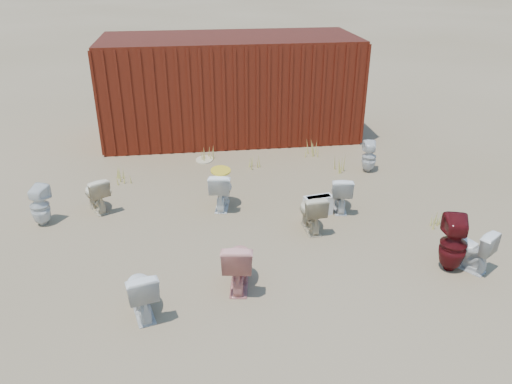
{
  "coord_description": "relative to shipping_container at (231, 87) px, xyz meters",
  "views": [
    {
      "loc": [
        -1.02,
        -6.85,
        4.18
      ],
      "look_at": [
        0.0,
        0.6,
        0.55
      ],
      "focal_mm": 35.0,
      "sensor_mm": 36.0,
      "label": 1
    }
  ],
  "objects": [
    {
      "name": "loose_lid_near",
      "position": [
        -0.76,
        -1.7,
        -1.19
      ],
      "size": [
        0.49,
        0.57,
        0.02
      ],
      "primitive_type": "ellipsoid",
      "rotation": [
        0.0,
        0.0,
        -0.26
      ],
      "color": "beige",
      "rests_on": "ground"
    },
    {
      "name": "shipping_container",
      "position": [
        0.0,
        0.0,
        0.0
      ],
      "size": [
        6.0,
        2.4,
        2.4
      ],
      "primitive_type": "cube",
      "color": "#48160C",
      "rests_on": "ground"
    },
    {
      "name": "toilet_front_a",
      "position": [
        -1.76,
        -6.83,
        -0.85
      ],
      "size": [
        0.55,
        0.76,
        0.69
      ],
      "primitive_type": "imported",
      "rotation": [
        0.0,
        0.0,
        3.4
      ],
      "color": "silver",
      "rests_on": "ground"
    },
    {
      "name": "toilet_front_pink",
      "position": [
        -0.49,
        -6.4,
        -0.82
      ],
      "size": [
        0.53,
        0.8,
        0.75
      ],
      "primitive_type": "imported",
      "rotation": [
        0.0,
        0.0,
        2.98
      ],
      "color": "#DB877E",
      "rests_on": "ground"
    },
    {
      "name": "weed_clump_c",
      "position": [
        2.13,
        -2.79,
        -1.02
      ],
      "size": [
        0.36,
        0.36,
        0.37
      ],
      "primitive_type": "cone",
      "color": "#B4A948",
      "rests_on": "ground"
    },
    {
      "name": "weed_clump_b",
      "position": [
        0.24,
        -2.23,
        -1.05
      ],
      "size": [
        0.32,
        0.32,
        0.29
      ],
      "primitive_type": "cone",
      "color": "#B4A948",
      "rests_on": "ground"
    },
    {
      "name": "toilet_back_a",
      "position": [
        -3.6,
        -4.23,
        -0.85
      ],
      "size": [
        0.42,
        0.42,
        0.7
      ],
      "primitive_type": "imported",
      "rotation": [
        0.0,
        0.0,
        2.75
      ],
      "color": "white",
      "rests_on": "ground"
    },
    {
      "name": "toilet_back_beige_left",
      "position": [
        -2.75,
        -3.82,
        -0.88
      ],
      "size": [
        0.62,
        0.73,
        0.65
      ],
      "primitive_type": "imported",
      "rotation": [
        0.0,
        0.0,
        3.63
      ],
      "color": "beige",
      "rests_on": "ground"
    },
    {
      "name": "toilet_front_e",
      "position": [
        2.86,
        -6.42,
        -0.87
      ],
      "size": [
        0.67,
        0.75,
        0.66
      ],
      "primitive_type": "imported",
      "rotation": [
        0.0,
        0.0,
        3.74
      ],
      "color": "silver",
      "rests_on": "ground"
    },
    {
      "name": "weed_clump_f",
      "position": [
        3.02,
        -5.17,
        -1.06
      ],
      "size": [
        0.28,
        0.28,
        0.28
      ],
      "primitive_type": "cone",
      "color": "#B4A948",
      "rests_on": "ground"
    },
    {
      "name": "loose_tank",
      "position": [
        1.11,
        -4.52,
        -1.02
      ],
      "size": [
        0.53,
        0.28,
        0.35
      ],
      "primitive_type": "cube",
      "rotation": [
        0.0,
        0.0,
        0.17
      ],
      "color": "silver",
      "rests_on": "ground"
    },
    {
      "name": "toilet_back_e",
      "position": [
        2.63,
        -2.79,
        -0.87
      ],
      "size": [
        0.35,
        0.35,
        0.66
      ],
      "primitive_type": "imported",
      "rotation": [
        0.0,
        0.0,
        2.94
      ],
      "color": "silver",
      "rests_on": "ground"
    },
    {
      "name": "toilet_back_beige_right",
      "position": [
        0.86,
        -5.02,
        -0.86
      ],
      "size": [
        0.42,
        0.68,
        0.67
      ],
      "primitive_type": "imported",
      "rotation": [
        0.0,
        0.0,
        3.21
      ],
      "color": "#C7B691",
      "rests_on": "ground"
    },
    {
      "name": "toilet_front_c",
      "position": [
        1.54,
        -4.38,
        -0.87
      ],
      "size": [
        0.48,
        0.71,
        0.66
      ],
      "primitive_type": "imported",
      "rotation": [
        0.0,
        0.0,
        2.96
      ],
      "color": "white",
      "rests_on": "ground"
    },
    {
      "name": "yellow_lid",
      "position": [
        -0.54,
        -4.0,
        -0.49
      ],
      "size": [
        0.36,
        0.44,
        0.02
      ],
      "primitive_type": "ellipsoid",
      "color": "gold",
      "rests_on": "toilet_back_yellowlid"
    },
    {
      "name": "toilet_back_yellowlid",
      "position": [
        -0.54,
        -4.0,
        -0.85
      ],
      "size": [
        0.51,
        0.75,
        0.7
      ],
      "primitive_type": "imported",
      "rotation": [
        0.0,
        0.0,
        2.95
      ],
      "color": "white",
      "rests_on": "ground"
    },
    {
      "name": "weed_clump_e",
      "position": [
        1.66,
        -1.7,
        -1.04
      ],
      "size": [
        0.34,
        0.34,
        0.32
      ],
      "primitive_type": "cone",
      "color": "#B4A948",
      "rests_on": "ground"
    },
    {
      "name": "weed_clump_a",
      "position": [
        -2.39,
        -2.62,
        -1.05
      ],
      "size": [
        0.36,
        0.36,
        0.29
      ],
      "primitive_type": "cone",
      "color": "#B4A948",
      "rests_on": "ground"
    },
    {
      "name": "toilet_front_maroon",
      "position": [
        2.59,
        -6.42,
        -0.78
      ],
      "size": [
        0.48,
        0.48,
        0.85
      ],
      "primitive_type": "imported",
      "rotation": [
        0.0,
        0.0,
        2.85
      ],
      "color": "#500D10",
      "rests_on": "ground"
    },
    {
      "name": "weed_clump_d",
      "position": [
        -0.69,
        -1.7,
        -1.06
      ],
      "size": [
        0.3,
        0.3,
        0.28
      ],
      "primitive_type": "cone",
      "color": "#B4A948",
      "rests_on": "ground"
    },
    {
      "name": "loose_lid_far",
      "position": [
        -2.81,
        -3.05,
        -1.19
      ],
      "size": [
        0.57,
        0.59,
        0.02
      ],
      "primitive_type": "ellipsoid",
      "rotation": [
        0.0,
        0.0,
        0.63
      ],
      "color": "beige",
      "rests_on": "ground"
    },
    {
      "name": "ground",
      "position": [
        0.0,
        -5.2,
        -1.2
      ],
      "size": [
        100.0,
        100.0,
        0.0
      ],
      "primitive_type": "plane",
      "color": "brown",
      "rests_on": "ground"
    }
  ]
}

